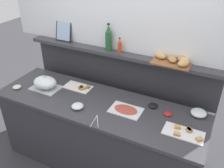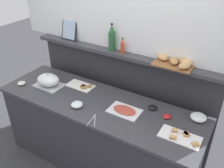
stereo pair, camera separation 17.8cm
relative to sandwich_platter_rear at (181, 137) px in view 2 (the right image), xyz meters
name	(u,v)px [view 2 (the right image)]	position (x,y,z in m)	size (l,w,h in m)	color
ground_plane	(122,134)	(-0.95, 0.67, -0.93)	(12.00, 12.00, 0.00)	#38383D
buffet_counter	(99,134)	(-0.95, 0.07, -0.47)	(2.34, 0.74, 0.92)	#2D2D33
back_ledge_unit	(121,96)	(-0.95, 0.62, -0.23)	(2.36, 0.22, 1.33)	#2D2D33
sandwich_platter_rear	(181,137)	(0.00, 0.00, 0.00)	(0.37, 0.19, 0.04)	white
sandwich_platter_front	(82,86)	(-1.29, 0.25, 0.00)	(0.33, 0.18, 0.04)	white
cold_cuts_platter	(124,111)	(-0.62, 0.08, 0.00)	(0.33, 0.22, 0.02)	silver
serving_cloche	(48,80)	(-1.65, 0.06, 0.06)	(0.34, 0.24, 0.17)	#B7BABF
glass_bowl_large	(77,105)	(-1.08, -0.10, 0.01)	(0.13, 0.13, 0.05)	silver
glass_bowl_medium	(198,117)	(0.07, 0.34, 0.02)	(0.16, 0.16, 0.06)	silver
condiment_bowl_dark	(153,107)	(-0.38, 0.27, 0.01)	(0.10, 0.10, 0.03)	black
condiment_bowl_cream	(21,83)	(-1.95, -0.09, 0.01)	(0.10, 0.10, 0.03)	silver
condiment_bowl_red	(167,116)	(-0.21, 0.21, 0.00)	(0.08, 0.08, 0.03)	red
serving_tongs	(93,120)	(-0.81, -0.21, -0.01)	(0.11, 0.19, 0.01)	#B7BABF
hot_sauce_bottle	(122,46)	(-0.91, 0.55, 0.48)	(0.04, 0.04, 0.18)	red
wine_bottle_green	(112,38)	(-1.05, 0.55, 0.55)	(0.08, 0.08, 0.32)	#23562D
bread_basket	(177,62)	(-0.27, 0.55, 0.44)	(0.41, 0.28, 0.08)	brown
framed_picture	(69,30)	(-1.70, 0.58, 0.53)	(0.22, 0.07, 0.26)	black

